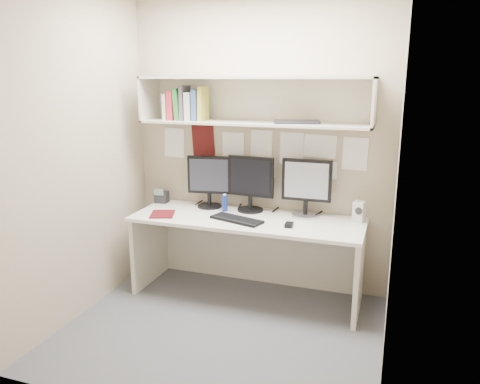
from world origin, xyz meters
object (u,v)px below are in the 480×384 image
(speaker, at_px, (359,212))
(maroon_notebook, at_px, (163,214))
(monitor_right, at_px, (306,186))
(desk, at_px, (247,257))
(monitor_left, at_px, (210,180))
(desk_phone, at_px, (162,197))
(keyboard, at_px, (237,220))
(monitor_center, at_px, (251,182))

(speaker, xyz_separation_m, maroon_notebook, (-1.66, -0.35, -0.08))
(monitor_right, bearing_deg, maroon_notebook, -162.84)
(desk, distance_m, monitor_right, 0.82)
(monitor_left, bearing_deg, monitor_right, -9.77)
(monitor_left, height_order, maroon_notebook, monitor_left)
(monitor_left, bearing_deg, desk_phone, 171.44)
(keyboard, height_order, desk_phone, desk_phone)
(monitor_center, relative_size, maroon_notebook, 2.04)
(desk_phone, bearing_deg, keyboard, -27.36)
(monitor_left, distance_m, keyboard, 0.57)
(monitor_left, bearing_deg, monitor_center, -9.77)
(desk, relative_size, monitor_right, 3.99)
(monitor_center, distance_m, monitor_right, 0.51)
(keyboard, bearing_deg, monitor_left, 156.59)
(speaker, distance_m, desk_phone, 1.86)
(desk, relative_size, desk_phone, 13.74)
(desk_phone, bearing_deg, maroon_notebook, -68.15)
(maroon_notebook, distance_m, desk_phone, 0.43)
(monitor_right, height_order, keyboard, monitor_right)
(monitor_left, height_order, speaker, monitor_left)
(desk, distance_m, speaker, 1.05)
(desk, xyz_separation_m, speaker, (0.92, 0.19, 0.45))
(monitor_center, distance_m, maroon_notebook, 0.84)
(desk, bearing_deg, monitor_right, 25.16)
(monitor_right, bearing_deg, desk_phone, 179.98)
(desk, height_order, keyboard, keyboard)
(keyboard, height_order, maroon_notebook, keyboard)
(monitor_right, bearing_deg, speaker, -3.97)
(maroon_notebook, bearing_deg, desk_phone, 98.94)
(desk, height_order, monitor_left, monitor_left)
(monitor_center, relative_size, monitor_right, 0.99)
(maroon_notebook, bearing_deg, keyboard, -16.27)
(monitor_right, height_order, desk_phone, monitor_right)
(desk, height_order, speaker, speaker)
(monitor_left, distance_m, maroon_notebook, 0.55)
(monitor_left, bearing_deg, maroon_notebook, -137.57)
(monitor_left, xyz_separation_m, maroon_notebook, (-0.30, -0.38, -0.25))
(desk, relative_size, maroon_notebook, 8.21)
(desk, height_order, monitor_center, monitor_center)
(monitor_right, relative_size, keyboard, 1.09)
(speaker, relative_size, desk_phone, 1.21)
(monitor_left, relative_size, keyboard, 1.04)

